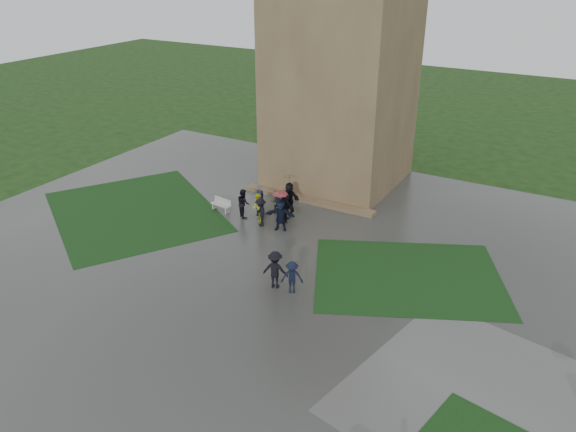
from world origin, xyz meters
The scene contains 10 objects.
ground centered at (0.00, 0.00, 0.00)m, with size 120.00×120.00×0.00m, color black.
plaza centered at (0.00, 2.00, 0.01)m, with size 34.00×34.00×0.02m, color #353533.
lawn_inset_left centered at (-8.50, 4.00, 0.03)m, with size 11.00×9.00×0.01m, color black.
lawn_inset_right centered at (8.50, 5.00, 0.03)m, with size 9.00×7.00×0.01m, color black.
tower centered at (0.00, 15.00, 9.00)m, with size 8.00×8.00×18.00m, color brown.
tower_plinth centered at (0.00, 10.60, 0.13)m, with size 9.00×0.80×0.22m, color brown.
bench centered at (-3.95, 6.75, 0.42)m, with size 1.40×0.61×0.79m.
visitor_cluster centered at (-0.41, 7.24, 1.07)m, with size 4.20×3.64×2.53m.
pedestrian_mid centered at (4.25, 0.96, 0.83)m, with size 1.04×0.54×1.61m, color black.
pedestrian_near centered at (3.33, 0.98, 0.96)m, with size 1.21×0.62×1.87m, color black.
Camera 1 is at (15.06, -18.38, 14.49)m, focal length 35.00 mm.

